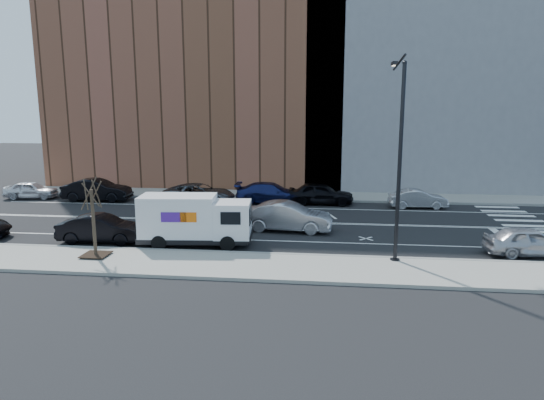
% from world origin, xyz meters
% --- Properties ---
extents(ground, '(120.00, 120.00, 0.00)m').
position_xyz_m(ground, '(0.00, 0.00, 0.00)').
color(ground, black).
rests_on(ground, ground).
extents(sidewalk_near, '(44.00, 3.60, 0.15)m').
position_xyz_m(sidewalk_near, '(0.00, -8.80, 0.07)').
color(sidewalk_near, gray).
rests_on(sidewalk_near, ground).
extents(sidewalk_far, '(44.00, 3.60, 0.15)m').
position_xyz_m(sidewalk_far, '(0.00, 8.80, 0.07)').
color(sidewalk_far, gray).
rests_on(sidewalk_far, ground).
extents(curb_near, '(44.00, 0.25, 0.17)m').
position_xyz_m(curb_near, '(0.00, -7.00, 0.08)').
color(curb_near, gray).
rests_on(curb_near, ground).
extents(curb_far, '(44.00, 0.25, 0.17)m').
position_xyz_m(curb_far, '(0.00, 7.00, 0.08)').
color(curb_far, gray).
rests_on(curb_far, ground).
extents(crosswalk, '(3.00, 14.00, 0.01)m').
position_xyz_m(crosswalk, '(16.00, 0.00, 0.00)').
color(crosswalk, white).
rests_on(crosswalk, ground).
extents(road_markings, '(40.00, 8.60, 0.01)m').
position_xyz_m(road_markings, '(0.00, 0.00, 0.00)').
color(road_markings, white).
rests_on(road_markings, ground).
extents(bldg_brick, '(26.00, 10.00, 22.00)m').
position_xyz_m(bldg_brick, '(-8.00, 15.60, 11.00)').
color(bldg_brick, brown).
rests_on(bldg_brick, ground).
extents(bldg_concrete, '(20.00, 10.00, 26.00)m').
position_xyz_m(bldg_concrete, '(12.00, 15.60, 13.00)').
color(bldg_concrete, slate).
rests_on(bldg_concrete, ground).
extents(streetlight, '(0.44, 4.02, 9.34)m').
position_xyz_m(streetlight, '(7.00, -6.91, 5.08)').
color(streetlight, black).
rests_on(streetlight, ground).
extents(street_tree, '(1.20, 1.20, 3.75)m').
position_xyz_m(street_tree, '(-7.00, -8.40, 1.45)').
color(street_tree, black).
rests_on(street_tree, ground).
extents(fedex_van, '(5.92, 2.46, 2.64)m').
position_xyz_m(fedex_van, '(-2.95, -5.60, 1.38)').
color(fedex_van, black).
rests_on(fedex_van, ground).
extents(far_parked_a, '(4.14, 2.11, 1.35)m').
position_xyz_m(far_parked_a, '(-19.20, 5.69, 0.68)').
color(far_parked_a, silver).
rests_on(far_parked_a, ground).
extents(far_parked_b, '(5.16, 2.01, 1.68)m').
position_xyz_m(far_parked_b, '(-13.60, 5.35, 0.84)').
color(far_parked_b, black).
rests_on(far_parked_b, ground).
extents(far_parked_c, '(5.34, 2.53, 1.47)m').
position_xyz_m(far_parked_c, '(-5.60, 5.32, 0.74)').
color(far_parked_c, '#515359').
rests_on(far_parked_c, ground).
extents(far_parked_d, '(5.33, 2.31, 1.53)m').
position_xyz_m(far_parked_d, '(-0.31, 6.00, 0.76)').
color(far_parked_d, '#161C4E').
rests_on(far_parked_d, ground).
extents(far_parked_e, '(4.78, 1.96, 1.62)m').
position_xyz_m(far_parked_e, '(3.40, 5.95, 0.81)').
color(far_parked_e, black).
rests_on(far_parked_e, ground).
extents(far_parked_f, '(4.14, 1.73, 1.33)m').
position_xyz_m(far_parked_f, '(10.27, 5.40, 0.67)').
color(far_parked_f, '#B7B8BD').
rests_on(far_parked_f, ground).
extents(driving_sedan, '(5.21, 2.19, 1.67)m').
position_xyz_m(driving_sedan, '(1.60, -2.06, 0.84)').
color(driving_sedan, '#A8A7AC').
rests_on(driving_sedan, ground).
extents(near_parked_rear_a, '(4.55, 1.75, 1.48)m').
position_xyz_m(near_parked_rear_a, '(-8.02, -5.59, 0.74)').
color(near_parked_rear_a, black).
rests_on(near_parked_rear_a, ground).
extents(near_parked_front, '(4.29, 1.99, 1.42)m').
position_xyz_m(near_parked_front, '(13.59, -5.51, 0.71)').
color(near_parked_front, silver).
rests_on(near_parked_front, ground).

